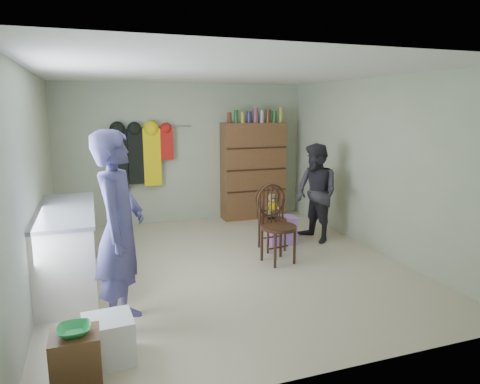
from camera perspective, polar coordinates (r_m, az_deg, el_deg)
name	(u,v)px	position (r m, az deg, el deg)	size (l,w,h in m)	color
ground_plane	(227,266)	(5.79, -1.71, -9.79)	(5.00, 5.00, 0.00)	beige
room_walls	(215,144)	(5.94, -3.36, 6.39)	(5.00, 5.00, 5.00)	#B4BE9F
counter	(68,247)	(5.41, -21.98, -6.86)	(0.64, 1.86, 0.94)	silver
stool	(77,365)	(3.54, -20.94, -20.74)	(0.34, 0.29, 0.49)	brown
bowl	(74,330)	(3.40, -21.28, -16.79)	(0.24, 0.24, 0.06)	green
plastic_tub	(109,339)	(3.90, -17.12, -18.23)	(0.40, 0.38, 0.38)	white
chair_front	(271,213)	(6.33, 4.14, -2.81)	(0.45, 0.45, 0.95)	#3A2114
chair_far	(276,221)	(5.81, 4.82, -3.85)	(0.55, 0.55, 1.06)	#3A2114
striped_bag	(282,230)	(6.67, 5.56, -5.06)	(0.40, 0.31, 0.42)	#E572CD
person_left	(119,230)	(4.18, -15.77, -4.95)	(0.69, 0.45, 1.88)	#4D4986
person_right	(316,193)	(6.74, 10.11, -0.14)	(0.75, 0.58, 1.54)	#2D2B33
dresser	(253,170)	(8.07, 1.79, 2.95)	(1.20, 0.39, 2.07)	brown
coat_rack	(140,156)	(7.62, -13.21, 4.70)	(1.42, 0.12, 1.09)	#99999E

